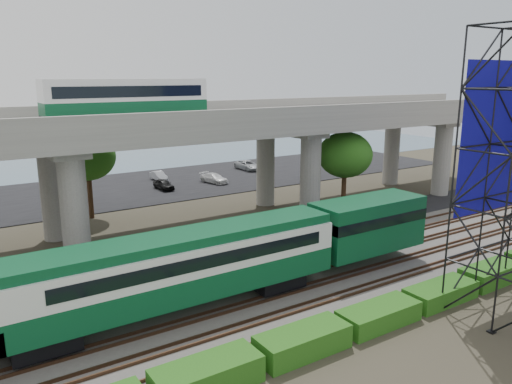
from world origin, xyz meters
TOP-DOWN VIEW (x-y plane):
  - ground at (0.00, 0.00)m, footprint 140.00×140.00m
  - ballast_bed at (0.00, 2.00)m, footprint 90.00×12.00m
  - service_road at (0.00, 10.50)m, footprint 90.00×5.00m
  - parking_lot at (0.00, 34.00)m, footprint 90.00×18.00m
  - harbor_water at (0.00, 56.00)m, footprint 140.00×40.00m
  - rail_tracks at (0.00, 2.00)m, footprint 90.00×9.52m
  - commuter_train at (-5.49, 2.00)m, footprint 29.30×3.06m
  - overpass at (-0.35, 16.00)m, footprint 80.00×12.00m
  - hedge_strip at (1.01, -4.30)m, footprint 34.60×1.80m
  - trees at (-4.67, 16.17)m, footprint 40.94×16.94m
  - suv at (-2.70, 10.52)m, footprint 5.63×3.81m
  - parked_cars at (-0.20, 33.76)m, footprint 40.22×9.44m

SIDE VIEW (x-z plane):
  - ground at x=0.00m, z-range 0.00..0.00m
  - harbor_water at x=0.00m, z-range 0.00..0.03m
  - service_road at x=0.00m, z-range 0.00..0.08m
  - parking_lot at x=0.00m, z-range 0.00..0.08m
  - ballast_bed at x=0.00m, z-range 0.00..0.20m
  - rail_tracks at x=0.00m, z-range 0.20..0.36m
  - hedge_strip at x=1.01m, z-range -0.04..1.16m
  - parked_cars at x=-0.20m, z-range 0.02..1.34m
  - suv at x=-2.70m, z-range 0.08..1.51m
  - commuter_train at x=-5.49m, z-range 0.73..5.03m
  - trees at x=-4.67m, z-range 1.73..9.42m
  - overpass at x=-0.35m, z-range 2.01..14.41m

